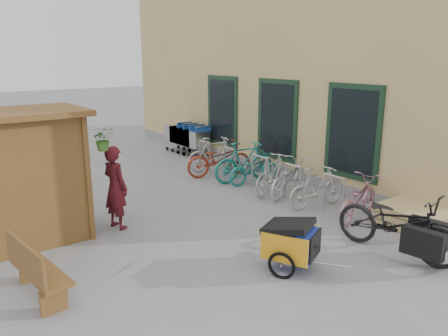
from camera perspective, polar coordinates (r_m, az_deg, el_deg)
ground at (r=8.17m, az=3.62°, el=-9.46°), size 80.00×80.00×0.00m
building at (r=15.25m, az=11.58°, el=14.87°), size 6.07×13.00×7.00m
kiosk at (r=8.44m, az=-25.20°, el=1.07°), size 2.49×1.65×2.40m
bike_rack at (r=11.15m, az=4.58°, el=-0.09°), size 0.05×5.35×0.86m
pallet_stack at (r=9.49m, az=23.37°, el=-5.83°), size 1.00×1.20×0.40m
bench at (r=6.75m, az=-23.45°, el=-11.99°), size 0.55×1.39×0.86m
shopping_carts at (r=15.07m, az=-4.92°, el=4.24°), size 0.62×2.09×1.11m
child_trailer at (r=7.09m, az=8.72°, el=-9.38°), size 0.94×1.41×0.83m
cargo_bike at (r=7.98m, az=21.78°, el=-6.79°), size 1.00×2.21×1.12m
person_kiosk at (r=8.74m, az=-13.98°, el=-2.48°), size 0.53×0.68×1.65m
bike_0 at (r=9.44m, az=17.11°, el=-3.84°), size 1.80×0.98×0.90m
bike_1 at (r=9.93m, az=12.10°, el=-2.50°), size 1.60×0.65×0.93m
bike_2 at (r=10.66m, az=8.48°, el=-1.28°), size 1.79×1.04×0.89m
bike_3 at (r=10.77m, az=6.35°, el=-0.80°), size 1.69×0.95×0.98m
bike_4 at (r=11.60m, az=3.92°, el=-0.03°), size 1.60×0.65×0.82m
bike_5 at (r=11.73m, az=2.65°, el=0.83°), size 1.87×0.75×1.09m
bike_6 at (r=12.25m, az=-0.64°, el=1.17°), size 1.98×1.17×0.98m
bike_7 at (r=12.84m, az=-1.28°, el=1.86°), size 1.75×0.81×1.01m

